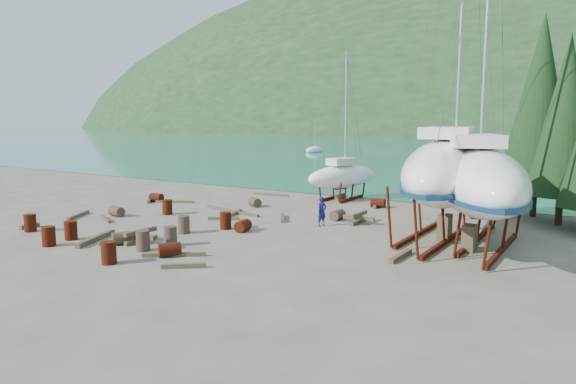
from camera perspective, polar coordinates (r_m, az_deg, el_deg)
The scene contains 47 objects.
ground at distance 24.31m, azimuth -6.13°, elevation -5.24°, with size 600.00×600.00×0.00m, color #5B5348.
far_house_left at distance 221.46m, azimuth 13.11°, elevation 7.06°, with size 6.60×5.60×5.60m.
far_house_center at distance 211.31m, azimuth 23.43°, elevation 6.59°, with size 6.60×5.60×5.60m.
cypress_near_right at distance 30.48m, azimuth 28.50°, elevation 7.49°, with size 3.60×3.60×10.00m.
cypress_back_left at distance 32.64m, azimuth 26.23°, elevation 9.14°, with size 4.14×4.14×11.50m.
moored_boat_left at distance 90.49m, azimuth 2.97°, elevation 4.68°, with size 2.00×5.00×6.05m.
moored_boat_far at distance 130.52m, azimuth 22.74°, elevation 5.07°, with size 2.00×5.00×6.05m.
large_sailboat_near at distance 25.11m, azimuth 17.65°, elevation 2.43°, with size 5.52×13.32×20.34m.
large_sailboat_far at distance 23.37m, azimuth 20.12°, elevation 1.48°, with size 7.61×12.42×18.93m.
small_sailboat_shore at distance 36.19m, azimuth 6.10°, elevation 1.81°, with size 3.80×6.66×10.17m.
worker at distance 27.04m, azimuth 3.79°, elevation -2.15°, with size 0.58×0.38×1.58m, color #131855.
drum_0 at distance 28.81m, azimuth -26.73°, elevation -3.08°, with size 0.58×0.58×0.88m, color #58160F.
drum_1 at distance 24.29m, azimuth -17.90°, elevation -4.89°, with size 0.58×0.58×0.88m, color #2D2823.
drum_2 at distance 36.31m, azimuth -14.41°, elevation -0.60°, with size 0.58×0.58×0.88m, color #58160F.
drum_4 at distance 33.35m, azimuth 9.98°, elevation -1.21°, with size 0.58×0.58×0.88m, color #58160F.
drum_5 at distance 25.85m, azimuth -11.51°, elevation -3.56°, with size 0.58×0.58×0.88m, color #2D2823.
drum_6 at distance 25.87m, azimuth -5.02°, elevation -3.76°, with size 0.58×0.58×0.88m, color #58160F.
drum_7 at distance 21.19m, azimuth -19.29°, elevation -6.39°, with size 0.58×0.58×0.88m, color #58160F.
drum_8 at distance 31.22m, azimuth -13.26°, elevation -1.64°, with size 0.58×0.58×0.88m, color #58160F.
drum_9 at distance 33.16m, azimuth -3.71°, elevation -1.16°, with size 0.58×0.58×0.88m, color #2D2823.
drum_10 at distance 26.05m, azimuth -22.98°, elevation -3.95°, with size 0.58×0.58×0.88m, color #58160F.
drum_11 at distance 28.84m, azimuth 5.53°, elevation -2.55°, with size 0.58×0.58×0.88m, color #2D2823.
drum_12 at distance 21.64m, azimuth -13.01°, elevation -6.26°, with size 0.58×0.58×0.88m, color #58160F.
drum_13 at distance 25.14m, azimuth -25.05°, elevation -4.48°, with size 0.58×0.58×0.88m, color #58160F.
drum_14 at distance 26.50m, azimuth -6.95°, elevation -3.18°, with size 0.58×0.58×0.88m, color #58160F.
drum_15 at distance 31.40m, azimuth -18.51°, elevation -2.07°, with size 0.58×0.58×0.88m, color #2D2823.
drum_16 at distance 23.41m, azimuth -12.93°, elevation -4.80°, with size 0.58×0.58×0.88m, color #2D2823.
drum_17 at distance 22.83m, azimuth -15.82°, elevation -5.23°, with size 0.58×0.58×0.88m, color #2D2823.
timber_0 at distance 38.17m, azimuth -1.91°, elevation -0.28°, with size 0.14×2.87×0.14m, color brown.
timber_1 at distance 21.37m, azimuth 12.43°, elevation -6.96°, with size 0.19×2.04×0.19m, color brown.
timber_2 at distance 36.65m, azimuth -15.13°, elevation -0.86°, with size 0.19×2.25×0.19m, color brown.
timber_3 at distance 24.85m, azimuth -17.27°, elevation -5.09°, with size 0.15×2.74×0.15m, color brown.
timber_4 at distance 28.96m, azimuth -7.16°, elevation -2.94°, with size 0.17×1.76×0.17m, color brown.
timber_5 at distance 21.63m, azimuth -12.54°, elevation -6.82°, with size 0.16×2.58×0.16m, color brown.
timber_6 at distance 33.64m, azimuth 9.80°, elevation -1.46°, with size 0.19×2.04×0.19m, color brown.
timber_7 at distance 19.93m, azimuth -11.51°, elevation -8.05°, with size 0.17×1.67×0.17m, color brown.
timber_8 at distance 28.91m, azimuth -0.60°, elevation -2.88°, with size 0.19×2.08×0.19m, color brown.
timber_10 at distance 30.50m, azimuth -6.00°, elevation -2.38°, with size 0.16×2.40×0.16m, color brown.
timber_11 at distance 30.38m, azimuth -4.92°, elevation -2.42°, with size 0.15×2.32×0.15m, color brown.
timber_12 at distance 30.35m, azimuth -19.60°, elevation -2.85°, with size 0.17×1.96×0.17m, color brown.
timber_13 at distance 29.78m, azimuth -26.77°, elevation -3.40°, with size 0.22×1.04×0.22m, color brown.
timber_14 at distance 32.08m, azimuth -22.25°, elevation -2.40°, with size 0.18×2.47×0.18m, color brown.
timber_15 at distance 32.23m, azimuth -7.58°, elevation -1.87°, with size 0.15×2.56×0.15m, color brown.
timber_16 at distance 25.43m, azimuth -20.55°, elevation -4.85°, with size 0.23×3.08×0.23m, color brown.
timber_17 at distance 35.56m, azimuth -12.48°, elevation -1.05°, with size 0.16×2.64×0.16m, color brown.
timber_pile_fore at distance 24.44m, azimuth -16.04°, elevation -4.71°, with size 1.80×1.80×0.60m.
timber_pile_aft at distance 28.05m, azimuth 7.86°, elevation -2.87°, with size 1.80×1.80×0.60m.
Camera 1 is at (14.92, -18.39, 5.52)m, focal length 32.00 mm.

